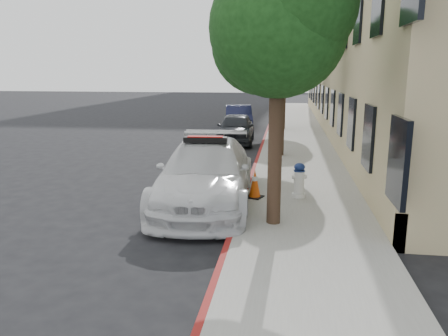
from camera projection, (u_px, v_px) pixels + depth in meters
The scene contains 13 objects.
ground at pixel (169, 198), 11.99m from camera, with size 120.00×120.00×0.00m, color black.
sidewalk at pixel (296, 141), 21.13m from camera, with size 3.20×50.00×0.15m, color gray.
curb_strip at pixel (264, 141), 21.35m from camera, with size 0.12×50.00×0.15m, color maroon.
building at pixel (400, 42), 24.12m from camera, with size 8.00×36.00×10.00m, color tan.
tower_right at pixel (309, 10), 136.39m from camera, with size 14.00×14.00×44.00m, color #9EA8B7.
tree_near at pixel (280, 27), 8.71m from camera, with size 2.92×2.82×5.62m.
tree_mid at pixel (283, 51), 16.46m from camera, with size 2.77×2.64×5.43m.
tree_far at pixel (285, 53), 24.14m from camera, with size 3.10×3.00×5.81m.
police_car at pixel (206, 173), 11.26m from camera, with size 2.65×5.81×1.80m.
parked_car_mid at pixel (236, 128), 21.04m from camera, with size 1.69×4.19×1.43m, color black.
parked_car_far at pixel (239, 118), 25.87m from camera, with size 1.51×4.32×1.42m, color #151835.
fire_hydrant at pixel (299, 181), 11.45m from camera, with size 0.39×0.35×0.92m.
traffic_cone at pixel (255, 184), 11.44m from camera, with size 0.51×0.51×0.76m.
Camera 1 is at (3.12, -11.19, 3.41)m, focal length 35.00 mm.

